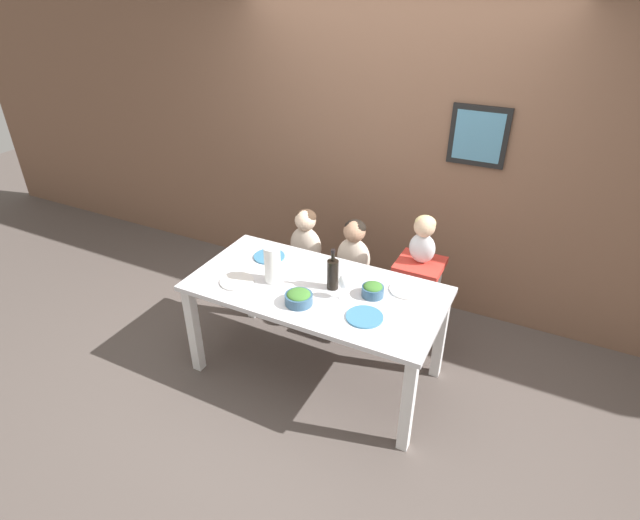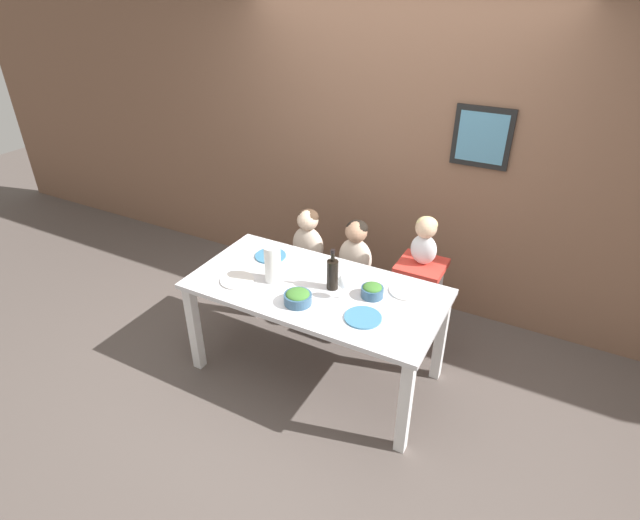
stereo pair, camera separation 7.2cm
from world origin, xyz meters
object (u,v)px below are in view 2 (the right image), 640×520
object	(u,v)px
salad_bowl_large	(298,297)
salad_bowl_small	(372,290)
dinner_plate_front_right	(363,317)
chair_right_highchair	(420,282)
person_child_center	(356,248)
person_baby_right	(425,237)
paper_towel_roll	(273,264)
dinner_plate_front_left	(237,280)
wine_bottle	(333,274)
wine_glass_near	(343,282)
chair_far_center	(354,283)
chair_far_left	(308,270)
dinner_plate_back_right	(407,291)
person_child_left	(308,236)
dinner_plate_back_left	(271,256)

from	to	relation	value
salad_bowl_large	salad_bowl_small	size ratio (longest dim) A/B	1.22
salad_bowl_large	dinner_plate_front_right	xyz separation A→B (m)	(0.44, 0.05, -0.04)
chair_right_highchair	person_child_center	bearing A→B (deg)	179.84
chair_right_highchair	dinner_plate_front_right	world-z (taller)	dinner_plate_front_right
person_baby_right	dinner_plate_front_right	world-z (taller)	person_baby_right
paper_towel_roll	salad_bowl_small	xyz separation A→B (m)	(0.68, 0.14, -0.09)
paper_towel_roll	dinner_plate_front_left	xyz separation A→B (m)	(-0.22, -0.13, -0.13)
wine_bottle	wine_glass_near	xyz separation A→B (m)	(0.12, -0.08, 0.01)
chair_far_center	person_baby_right	bearing A→B (deg)	0.21
person_child_center	dinner_plate_front_left	distance (m)	1.01
chair_far_center	salad_bowl_large	bearing A→B (deg)	-89.96
wine_glass_near	salad_bowl_large	bearing A→B (deg)	-141.39
chair_far_left	salad_bowl_large	bearing A→B (deg)	-64.29
chair_far_left	dinner_plate_back_right	size ratio (longest dim) A/B	1.98
person_child_center	person_baby_right	distance (m)	0.59
dinner_plate_back_right	chair_right_highchair	bearing A→B (deg)	94.80
chair_far_center	wine_glass_near	size ratio (longest dim) A/B	2.61
chair_far_left	wine_glass_near	xyz separation A→B (m)	(0.67, -0.72, 0.49)
wine_bottle	dinner_plate_back_right	size ratio (longest dim) A/B	1.27
person_child_left	wine_bottle	bearing A→B (deg)	-49.25
person_baby_right	dinner_plate_back_right	size ratio (longest dim) A/B	1.59
paper_towel_roll	dinner_plate_back_left	bearing A→B (deg)	126.66
dinner_plate_front_right	chair_right_highchair	bearing A→B (deg)	83.08
chair_far_left	person_child_center	size ratio (longest dim) A/B	0.95
salad_bowl_large	person_baby_right	bearing A→B (deg)	59.05
salad_bowl_large	dinner_plate_front_right	bearing A→B (deg)	6.54
person_child_center	wine_bottle	bearing A→B (deg)	-79.64
chair_far_left	wine_bottle	bearing A→B (deg)	-49.19
chair_far_left	chair_right_highchair	world-z (taller)	chair_right_highchair
person_child_left	dinner_plate_front_right	bearing A→B (deg)	-44.34
person_child_left	dinner_plate_front_left	bearing A→B (deg)	-94.77
person_child_center	dinner_plate_front_right	bearing A→B (deg)	-62.76
person_child_left	person_child_center	size ratio (longest dim) A/B	1.00
chair_far_left	dinner_plate_front_right	size ratio (longest dim) A/B	1.98
paper_towel_roll	dinner_plate_back_left	size ratio (longest dim) A/B	1.14
wine_glass_near	salad_bowl_large	distance (m)	0.31
salad_bowl_small	chair_right_highchair	bearing A→B (deg)	76.13
dinner_plate_back_left	dinner_plate_back_right	distance (m)	1.07
paper_towel_roll	dinner_plate_back_left	distance (m)	0.36
salad_bowl_small	person_child_left	bearing A→B (deg)	143.88
chair_right_highchair	wine_glass_near	bearing A→B (deg)	-113.41
chair_far_left	wine_glass_near	world-z (taller)	wine_glass_near
dinner_plate_front_right	chair_far_left	bearing A→B (deg)	135.71
dinner_plate_back_left	salad_bowl_small	bearing A→B (deg)	-8.22
person_baby_right	dinner_plate_back_right	bearing A→B (deg)	-85.22
chair_right_highchair	person_child_center	size ratio (longest dim) A/B	1.50
wine_glass_near	dinner_plate_back_right	distance (m)	0.46
paper_towel_roll	dinner_plate_back_right	xyz separation A→B (m)	(0.87, 0.30, -0.13)
person_baby_right	chair_far_left	bearing A→B (deg)	-179.88
salad_bowl_large	chair_far_center	bearing A→B (deg)	90.04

